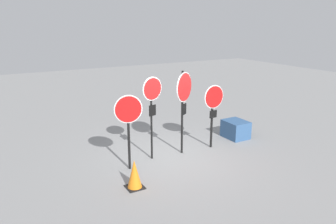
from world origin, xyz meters
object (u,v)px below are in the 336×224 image
stop_sign_1 (152,99)px  storage_crate (236,129)px  stop_sign_0 (128,116)px  stop_sign_2 (184,94)px  stop_sign_3 (213,104)px  traffic_cone_0 (134,174)px

stop_sign_1 → storage_crate: stop_sign_1 is taller
storage_crate → stop_sign_0: bearing=-172.4°
storage_crate → stop_sign_2: bearing=-172.8°
stop_sign_1 → storage_crate: size_ratio=2.91×
stop_sign_0 → storage_crate: bearing=18.5°
stop_sign_0 → stop_sign_3: stop_sign_0 is taller
stop_sign_1 → stop_sign_3: stop_sign_1 is taller
stop_sign_0 → stop_sign_1: bearing=31.7°
traffic_cone_0 → stop_sign_2: bearing=30.1°
stop_sign_2 → stop_sign_3: (1.07, -0.06, -0.42)m
stop_sign_0 → stop_sign_2: (1.91, 0.27, 0.34)m
traffic_cone_0 → stop_sign_1: bearing=48.7°
stop_sign_1 → storage_crate: (3.40, 0.24, -1.55)m
stop_sign_0 → traffic_cone_0: (-0.31, -1.02, -1.19)m
stop_sign_2 → traffic_cone_0: (-2.22, -1.29, -1.53)m
stop_sign_2 → traffic_cone_0: bearing=179.9°
stop_sign_0 → stop_sign_1: 0.99m
stop_sign_2 → stop_sign_3: stop_sign_2 is taller
stop_sign_1 → stop_sign_3: (2.10, -0.13, -0.38)m
stop_sign_3 → storage_crate: stop_sign_3 is taller
stop_sign_2 → stop_sign_3: size_ratio=1.24×
stop_sign_1 → traffic_cone_0: 2.34m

